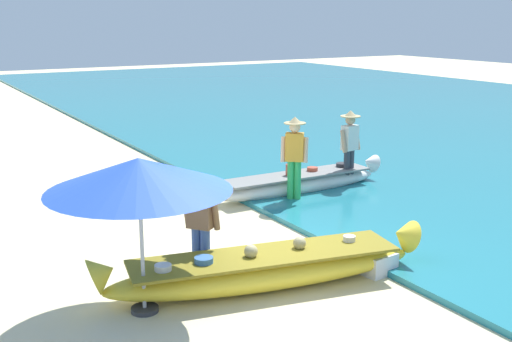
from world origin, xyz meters
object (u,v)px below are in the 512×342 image
at_px(patio_umbrella_large, 139,175).
at_px(person_vendor_assistant, 350,144).
at_px(boat_white_midground, 297,183).
at_px(person_vendor_hatted, 294,154).
at_px(boat_yellow_foreground, 265,269).
at_px(person_tourist_customer, 200,220).
at_px(cooler_box, 379,264).

bearing_deg(patio_umbrella_large, person_vendor_assistant, 29.50).
bearing_deg(boat_white_midground, person_vendor_assistant, -7.27).
distance_m(person_vendor_hatted, person_vendor_assistant, 1.73).
bearing_deg(patio_umbrella_large, person_vendor_hatted, 35.13).
relative_size(boat_yellow_foreground, person_vendor_hatted, 2.71).
distance_m(boat_yellow_foreground, person_tourist_customer, 1.15).
bearing_deg(person_vendor_assistant, person_tourist_customer, -149.98).
relative_size(boat_white_midground, person_vendor_hatted, 2.43).
bearing_deg(cooler_box, boat_yellow_foreground, 158.78).
relative_size(person_tourist_customer, cooler_box, 3.22).
relative_size(person_vendor_assistant, cooler_box, 3.51).
height_order(boat_white_midground, person_tourist_customer, person_tourist_customer).
distance_m(person_vendor_assistant, cooler_box, 4.92).
bearing_deg(patio_umbrella_large, person_tourist_customer, 27.00).
height_order(boat_white_midground, patio_umbrella_large, patio_umbrella_large).
xyz_separation_m(boat_yellow_foreground, person_vendor_assistant, (4.37, 3.60, 0.74)).
relative_size(boat_yellow_foreground, cooler_box, 9.74).
height_order(person_vendor_assistant, patio_umbrella_large, patio_umbrella_large).
height_order(boat_yellow_foreground, cooler_box, boat_yellow_foreground).
relative_size(boat_white_midground, person_tourist_customer, 2.71).
distance_m(person_tourist_customer, patio_umbrella_large, 1.53).
bearing_deg(person_tourist_customer, cooler_box, -25.87).
height_order(person_vendor_hatted, person_vendor_assistant, person_vendor_hatted).
bearing_deg(person_vendor_assistant, boat_white_midground, 172.73).
bearing_deg(boat_white_midground, person_tourist_customer, -140.85).
distance_m(person_vendor_assistant, patio_umbrella_large, 7.07).
height_order(person_vendor_assistant, cooler_box, person_vendor_assistant).
height_order(person_tourist_customer, cooler_box, person_tourist_customer).
bearing_deg(person_vendor_assistant, boat_yellow_foreground, -140.49).
height_order(person_vendor_hatted, person_tourist_customer, person_vendor_hatted).
xyz_separation_m(person_tourist_customer, patio_umbrella_large, (-1.09, -0.55, 0.93)).
xyz_separation_m(person_tourist_customer, cooler_box, (2.37, -1.15, -0.75)).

